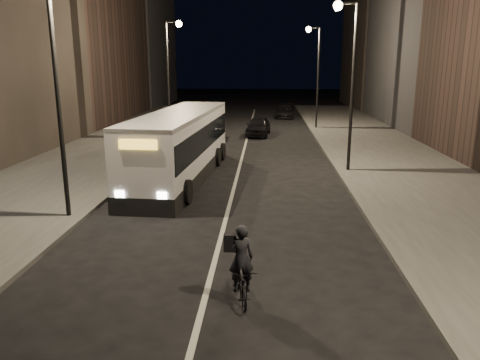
# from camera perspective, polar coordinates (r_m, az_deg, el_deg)

# --- Properties ---
(ground) EXTENTS (180.00, 180.00, 0.00)m
(ground) POSITION_cam_1_polar(r_m,az_deg,el_deg) (12.83, -3.44, -11.07)
(ground) COLOR black
(ground) RESTS_ON ground
(sidewalk_right) EXTENTS (7.00, 70.00, 0.16)m
(sidewalk_right) POSITION_cam_1_polar(r_m,az_deg,el_deg) (27.03, 18.37, 1.93)
(sidewalk_right) COLOR #383836
(sidewalk_right) RESTS_ON ground
(sidewalk_left) EXTENTS (7.00, 70.00, 0.16)m
(sidewalk_left) POSITION_cam_1_polar(r_m,az_deg,el_deg) (27.90, -17.66, 2.34)
(sidewalk_left) COLOR #383836
(sidewalk_left) RESTS_ON ground
(streetlight_right_mid) EXTENTS (1.20, 0.44, 8.12)m
(streetlight_right_mid) POSITION_cam_1_polar(r_m,az_deg,el_deg) (23.85, 13.06, 13.55)
(streetlight_right_mid) COLOR black
(streetlight_right_mid) RESTS_ON sidewalk_right
(streetlight_right_far) EXTENTS (1.20, 0.44, 8.12)m
(streetlight_right_far) POSITION_cam_1_polar(r_m,az_deg,el_deg) (39.72, 9.15, 13.81)
(streetlight_right_far) COLOR black
(streetlight_right_far) RESTS_ON sidewalk_right
(streetlight_left_near) EXTENTS (1.20, 0.44, 8.12)m
(streetlight_left_near) POSITION_cam_1_polar(r_m,az_deg,el_deg) (16.92, -20.79, 12.92)
(streetlight_left_near) COLOR black
(streetlight_left_near) RESTS_ON sidewalk_left
(streetlight_left_far) EXTENTS (1.20, 0.44, 8.12)m
(streetlight_left_far) POSITION_cam_1_polar(r_m,az_deg,el_deg) (34.19, -8.39, 13.82)
(streetlight_left_far) COLOR black
(streetlight_left_far) RESTS_ON sidewalk_left
(city_bus) EXTENTS (3.40, 12.01, 3.20)m
(city_bus) POSITION_cam_1_polar(r_m,az_deg,el_deg) (22.55, -7.28, 4.53)
(city_bus) COLOR silver
(city_bus) RESTS_ON ground
(cyclist_on_bicycle) EXTENTS (0.89, 1.76, 1.94)m
(cyclist_on_bicycle) POSITION_cam_1_polar(r_m,az_deg,el_deg) (11.10, 0.16, -11.53)
(cyclist_on_bicycle) COLOR black
(cyclist_on_bicycle) RESTS_ON ground
(car_near) EXTENTS (2.01, 4.29, 1.42)m
(car_near) POSITION_cam_1_polar(r_m,az_deg,el_deg) (36.11, 2.24, 6.56)
(car_near) COLOR black
(car_near) RESTS_ON ground
(car_mid) EXTENTS (1.92, 4.20, 1.34)m
(car_mid) POSITION_cam_1_polar(r_m,az_deg,el_deg) (33.70, -3.66, 5.93)
(car_mid) COLOR #404043
(car_mid) RESTS_ON ground
(car_far) EXTENTS (2.20, 4.76, 1.35)m
(car_far) POSITION_cam_1_polar(r_m,az_deg,el_deg) (48.52, 5.55, 8.40)
(car_far) COLOR black
(car_far) RESTS_ON ground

